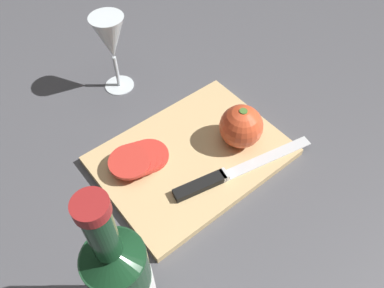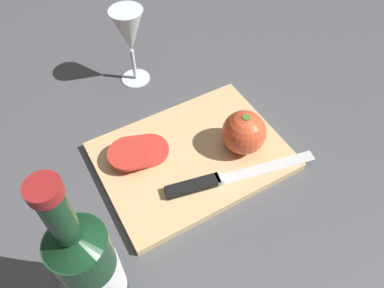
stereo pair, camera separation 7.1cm
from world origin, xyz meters
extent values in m
plane|color=#4C4C51|center=(0.00, 0.00, 0.00)|extent=(3.00, 3.00, 0.00)
cube|color=tan|center=(0.03, 0.01, 0.01)|extent=(0.36, 0.26, 0.02)
cylinder|color=#14381E|center=(-0.22, -0.16, 0.10)|extent=(0.08, 0.08, 0.21)
cone|color=#14381E|center=(-0.22, -0.16, 0.22)|extent=(0.07, 0.07, 0.02)
cylinder|color=#14381E|center=(-0.22, -0.16, 0.27)|extent=(0.03, 0.03, 0.08)
cylinder|color=maroon|center=(-0.22, -0.16, 0.32)|extent=(0.03, 0.03, 0.01)
cylinder|color=silver|center=(-0.22, -0.16, 0.10)|extent=(0.08, 0.08, 0.09)
cylinder|color=silver|center=(0.03, 0.29, 0.00)|extent=(0.07, 0.07, 0.00)
cylinder|color=silver|center=(0.03, 0.29, 0.04)|extent=(0.01, 0.01, 0.08)
cone|color=silver|center=(0.03, 0.29, 0.13)|extent=(0.07, 0.07, 0.10)
cone|color=beige|center=(0.03, 0.29, 0.10)|extent=(0.02, 0.02, 0.03)
sphere|color=#DB4C28|center=(0.13, -0.02, 0.06)|extent=(0.09, 0.09, 0.09)
cylinder|color=#47702D|center=(0.13, -0.02, 0.10)|extent=(0.02, 0.02, 0.01)
cube|color=silver|center=(0.14, -0.09, 0.02)|extent=(0.20, 0.06, 0.00)
cube|color=silver|center=(0.04, -0.07, 0.02)|extent=(0.02, 0.03, 0.01)
cube|color=black|center=(-0.01, -0.06, 0.02)|extent=(0.10, 0.04, 0.01)
cylinder|color=red|center=(-0.04, 0.06, 0.02)|extent=(0.08, 0.08, 0.01)
cylinder|color=red|center=(-0.05, 0.06, 0.03)|extent=(0.08, 0.08, 0.01)
cylinder|color=red|center=(-0.07, 0.06, 0.03)|extent=(0.08, 0.08, 0.01)
cylinder|color=red|center=(-0.08, 0.06, 0.04)|extent=(0.08, 0.08, 0.01)
camera|label=1|loc=(-0.25, -0.33, 0.60)|focal=35.00mm
camera|label=2|loc=(-0.19, -0.37, 0.60)|focal=35.00mm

